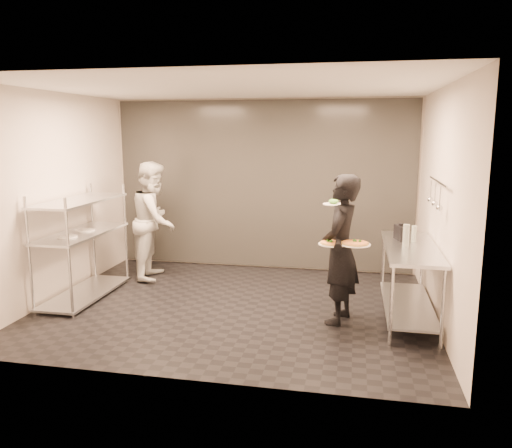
% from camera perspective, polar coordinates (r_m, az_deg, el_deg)
% --- Properties ---
extents(room_shell, '(5.00, 4.00, 2.80)m').
position_cam_1_polar(room_shell, '(7.46, -0.37, 3.84)').
color(room_shell, black).
rests_on(room_shell, ground).
extents(pass_rack, '(0.60, 1.60, 1.50)m').
position_cam_1_polar(pass_rack, '(7.24, -19.25, -2.03)').
color(pass_rack, silver).
rests_on(pass_rack, ground).
extents(prep_counter, '(0.60, 1.80, 0.92)m').
position_cam_1_polar(prep_counter, '(6.34, 17.14, -5.00)').
color(prep_counter, silver).
rests_on(prep_counter, ground).
extents(utensil_rail, '(0.07, 1.20, 0.31)m').
position_cam_1_polar(utensil_rail, '(6.19, 19.88, 3.19)').
color(utensil_rail, silver).
rests_on(utensil_rail, room_shell).
extents(waiter, '(0.57, 0.73, 1.79)m').
position_cam_1_polar(waiter, '(6.00, 9.62, -2.90)').
color(waiter, black).
rests_on(waiter, ground).
extents(chef, '(0.80, 0.97, 1.82)m').
position_cam_1_polar(chef, '(7.92, -11.54, 0.42)').
color(chef, silver).
rests_on(chef, ground).
extents(pizza_plate_near, '(0.32, 0.32, 0.05)m').
position_cam_1_polar(pizza_plate_near, '(5.77, 8.71, -2.19)').
color(pizza_plate_near, white).
rests_on(pizza_plate_near, waiter).
extents(pizza_plate_far, '(0.35, 0.35, 0.05)m').
position_cam_1_polar(pizza_plate_far, '(5.76, 11.25, -2.19)').
color(pizza_plate_far, white).
rests_on(pizza_plate_far, waiter).
extents(salad_plate, '(0.26, 0.26, 0.07)m').
position_cam_1_polar(salad_plate, '(6.24, 8.85, 2.43)').
color(salad_plate, white).
rests_on(salad_plate, waiter).
extents(pos_monitor, '(0.12, 0.26, 0.18)m').
position_cam_1_polar(pos_monitor, '(6.54, 16.01, -0.98)').
color(pos_monitor, black).
rests_on(pos_monitor, prep_counter).
extents(bottle_green, '(0.08, 0.08, 0.27)m').
position_cam_1_polar(bottle_green, '(6.18, 16.77, -1.27)').
color(bottle_green, '#93A093').
rests_on(bottle_green, prep_counter).
extents(bottle_clear, '(0.06, 0.06, 0.20)m').
position_cam_1_polar(bottle_clear, '(6.48, 17.59, -1.08)').
color(bottle_clear, '#93A093').
rests_on(bottle_clear, prep_counter).
extents(bottle_dark, '(0.06, 0.06, 0.21)m').
position_cam_1_polar(bottle_dark, '(6.56, 16.20, -0.83)').
color(bottle_dark, black).
rests_on(bottle_dark, prep_counter).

